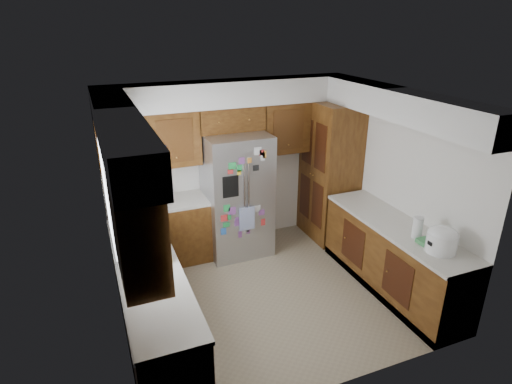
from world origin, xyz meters
The scene contains 12 objects.
floor centered at (0.00, 0.00, 0.00)m, with size 3.60×3.60×0.00m, color gray.
room_shell centered at (-0.11, 0.36, 1.82)m, with size 3.64×3.24×2.52m.
left_counter_run centered at (-1.36, 0.03, 0.43)m, with size 1.36×3.20×0.92m.
right_counter_run centered at (1.50, -0.47, 0.42)m, with size 0.63×2.25×0.92m.
pantry centered at (1.50, 1.15, 1.07)m, with size 0.60×0.90×2.15m, color #43220D.
fridge centered at (0.00, 1.20, 0.90)m, with size 0.90×0.79×1.80m.
bridge_cabinet centered at (0.00, 1.43, 1.98)m, with size 0.96×0.34×0.35m, color #43220D.
fridge_top_items centered at (-0.10, 1.44, 2.26)m, with size 0.79×0.26×0.25m.
sink_assembly centered at (-1.50, 0.10, 0.99)m, with size 0.52×0.75×0.37m.
left_counter_clutter centered at (-1.47, 0.83, 1.05)m, with size 0.38×0.81×0.38m.
rice_cooker centered at (1.50, -1.17, 1.07)m, with size 0.33×0.33×0.29m.
paper_towel centered at (1.48, -0.82, 1.05)m, with size 0.11×0.11×0.26m, color white.
Camera 1 is at (-1.89, -4.19, 3.28)m, focal length 30.00 mm.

